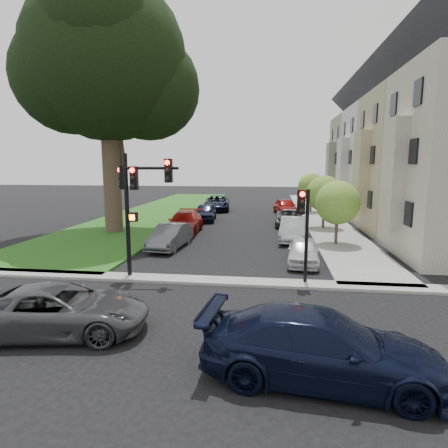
# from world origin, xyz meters

# --- Properties ---
(ground) EXTENTS (140.00, 140.00, 0.00)m
(ground) POSITION_xyz_m (0.00, 0.00, 0.00)
(ground) COLOR black
(ground) RESTS_ON ground
(grass_strip) EXTENTS (8.00, 44.00, 0.12)m
(grass_strip) POSITION_xyz_m (-9.00, 24.00, 0.06)
(grass_strip) COLOR #1E5914
(grass_strip) RESTS_ON ground
(sidewalk_right) EXTENTS (3.50, 44.00, 0.12)m
(sidewalk_right) POSITION_xyz_m (6.75, 24.00, 0.06)
(sidewalk_right) COLOR #A7A6A2
(sidewalk_right) RESTS_ON ground
(sidewalk_cross) EXTENTS (60.00, 1.00, 0.12)m
(sidewalk_cross) POSITION_xyz_m (0.00, 2.00, 0.06)
(sidewalk_cross) COLOR #A7A6A2
(sidewalk_cross) RESTS_ON ground
(house_b) EXTENTS (7.70, 7.55, 15.97)m
(house_b) POSITION_xyz_m (12.45, 15.50, 6.93)
(house_b) COLOR tan
(house_b) RESTS_ON ground
(house_c) EXTENTS (7.70, 7.55, 15.97)m
(house_c) POSITION_xyz_m (12.45, 23.00, 6.93)
(house_c) COLOR #9D958A
(house_c) RESTS_ON ground
(house_d) EXTENTS (7.70, 7.55, 15.97)m
(house_d) POSITION_xyz_m (12.45, 30.50, 6.93)
(house_d) COLOR gray
(house_d) RESTS_ON ground
(eucalyptus) EXTENTS (12.19, 11.07, 17.28)m
(eucalyptus) POSITION_xyz_m (-9.01, 12.38, 11.80)
(eucalyptus) COLOR #422C22
(eucalyptus) RESTS_ON ground
(small_tree_a) EXTENTS (2.63, 2.63, 3.95)m
(small_tree_a) POSITION_xyz_m (6.20, 9.99, 2.62)
(small_tree_a) COLOR #422C22
(small_tree_a) RESTS_ON ground
(small_tree_b) EXTENTS (2.71, 2.71, 4.07)m
(small_tree_b) POSITION_xyz_m (6.20, 15.90, 2.70)
(small_tree_b) COLOR #422C22
(small_tree_b) RESTS_ON ground
(small_tree_c) EXTENTS (2.69, 2.69, 4.03)m
(small_tree_c) POSITION_xyz_m (6.20, 25.61, 2.68)
(small_tree_c) COLOR #422C22
(small_tree_c) RESTS_ON ground
(traffic_signal_main) EXTENTS (2.62, 0.68, 5.36)m
(traffic_signal_main) POSITION_xyz_m (-3.38, 2.23, 3.69)
(traffic_signal_main) COLOR black
(traffic_signal_main) RESTS_ON ground
(traffic_signal_secondary) EXTENTS (0.52, 0.42, 3.92)m
(traffic_signal_secondary) POSITION_xyz_m (3.60, 2.19, 2.73)
(traffic_signal_secondary) COLOR black
(traffic_signal_secondary) RESTS_ON ground
(car_cross_near) EXTENTS (5.48, 3.23, 1.43)m
(car_cross_near) POSITION_xyz_m (-3.79, -3.29, 0.72)
(car_cross_near) COLOR #3F4247
(car_cross_near) RESTS_ON ground
(car_cross_far) EXTENTS (5.73, 2.82, 1.60)m
(car_cross_far) POSITION_xyz_m (3.50, -4.78, 0.80)
(car_cross_far) COLOR black
(car_cross_far) RESTS_ON ground
(car_parked_0) EXTENTS (1.77, 3.84, 1.28)m
(car_parked_0) POSITION_xyz_m (3.90, 5.47, 0.64)
(car_parked_0) COLOR silver
(car_parked_0) RESTS_ON ground
(car_parked_1) EXTENTS (2.00, 4.71, 1.51)m
(car_parked_1) POSITION_xyz_m (3.71, 11.13, 0.76)
(car_parked_1) COLOR #999BA0
(car_parked_1) RESTS_ON ground
(car_parked_2) EXTENTS (2.34, 4.73, 1.29)m
(car_parked_2) POSITION_xyz_m (3.70, 17.16, 0.65)
(car_parked_2) COLOR #3F4247
(car_parked_2) RESTS_ON ground
(car_parked_3) EXTENTS (2.66, 4.78, 1.54)m
(car_parked_3) POSITION_xyz_m (3.62, 24.26, 0.77)
(car_parked_3) COLOR maroon
(car_parked_3) RESTS_ON ground
(car_parked_5) EXTENTS (1.86, 4.44, 1.43)m
(car_parked_5) POSITION_xyz_m (-3.58, 7.97, 0.71)
(car_parked_5) COLOR #3F4247
(car_parked_5) RESTS_ON ground
(car_parked_6) EXTENTS (2.28, 5.35, 1.54)m
(car_parked_6) POSITION_xyz_m (-3.87, 12.92, 0.77)
(car_parked_6) COLOR maroon
(car_parked_6) RESTS_ON ground
(car_parked_7) EXTENTS (2.15, 4.58, 1.52)m
(car_parked_7) POSITION_xyz_m (-3.48, 18.96, 0.76)
(car_parked_7) COLOR black
(car_parked_7) RESTS_ON ground
(car_parked_8) EXTENTS (3.20, 5.89, 1.57)m
(car_parked_8) POSITION_xyz_m (-3.54, 26.36, 0.78)
(car_parked_8) COLOR black
(car_parked_8) RESTS_ON ground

